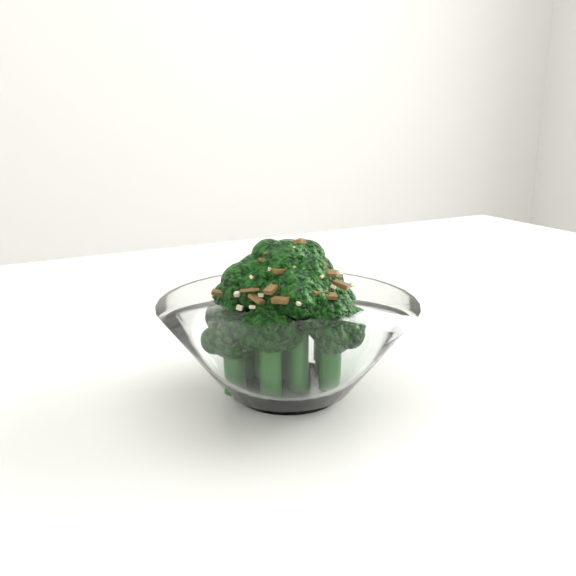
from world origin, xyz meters
name	(u,v)px	position (x,y,z in m)	size (l,w,h in m)	color
table	(335,377)	(0.04, -0.04, 0.68)	(1.32, 0.99, 0.75)	white
broccoli_dish	(287,333)	(-0.06, -0.19, 0.80)	(0.19, 0.19, 0.12)	white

